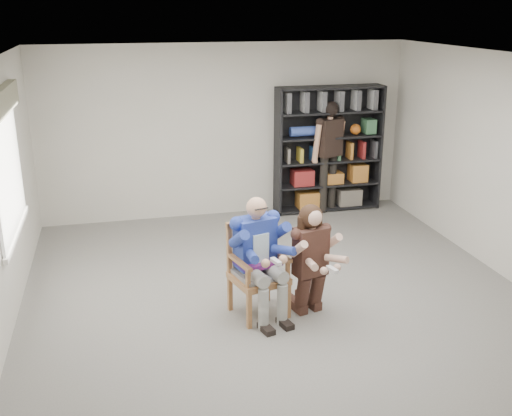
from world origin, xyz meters
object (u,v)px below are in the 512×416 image
object	(u,v)px
armchair	(259,271)
seated_man	(259,257)
standing_man	(329,158)
kneeling_woman	(312,262)
bookshelf	(328,150)

from	to	relation	value
armchair	seated_man	size ratio (longest dim) A/B	0.77
armchair	standing_man	bearing A→B (deg)	43.50
standing_man	kneeling_woman	bearing A→B (deg)	-134.53
armchair	seated_man	world-z (taller)	seated_man
armchair	standing_man	size ratio (longest dim) A/B	0.58
seated_man	kneeling_woman	xyz separation A→B (m)	(0.58, -0.12, -0.06)
armchair	bookshelf	bearing A→B (deg)	43.91
bookshelf	seated_man	bearing A→B (deg)	-121.32
armchair	kneeling_woman	distance (m)	0.60
seated_man	kneeling_woman	size ratio (longest dim) A/B	1.09
armchair	kneeling_woman	bearing A→B (deg)	-26.46
armchair	seated_man	distance (m)	0.16
armchair	bookshelf	xyz separation A→B (m)	(2.03, 3.33, 0.51)
armchair	kneeling_woman	world-z (taller)	kneeling_woman
kneeling_woman	bookshelf	size ratio (longest dim) A/B	0.61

